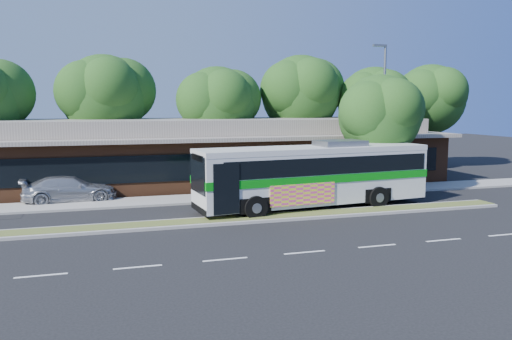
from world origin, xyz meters
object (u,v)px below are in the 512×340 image
object	(u,v)px
transit_bus	(315,171)
sidewalk_tree	(384,114)
sedan	(70,189)
lamp_post	(383,113)

from	to	relation	value
transit_bus	sidewalk_tree	distance (m)	7.12
sedan	sidewalk_tree	world-z (taller)	sidewalk_tree
transit_bus	sidewalk_tree	bearing A→B (deg)	21.32
sedan	sidewalk_tree	bearing A→B (deg)	-100.95
lamp_post	sidewalk_tree	size ratio (longest dim) A/B	1.25
lamp_post	sidewalk_tree	xyz separation A→B (m)	(-0.28, -0.58, -0.03)
lamp_post	transit_bus	distance (m)	7.61
transit_bus	sidewalk_tree	size ratio (longest dim) A/B	1.77
transit_bus	sidewalk_tree	world-z (taller)	sidewalk_tree
sedan	sidewalk_tree	xyz separation A→B (m)	(18.28, -2.38, 4.14)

